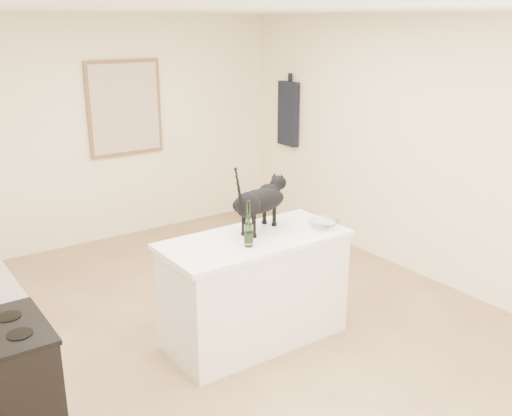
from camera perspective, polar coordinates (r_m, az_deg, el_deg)
The scene contains 12 objects.
floor at distance 5.10m, azimuth -2.40°, elevation -11.93°, with size 5.50×5.50×0.00m, color tan.
ceiling at distance 4.42m, azimuth -2.86°, elevation 18.73°, with size 5.50×5.50×0.00m, color white.
wall_back at distance 7.01m, azimuth -14.90°, elevation 7.19°, with size 4.50×4.50×0.00m, color #FFECC5.
wall_right at distance 6.06m, azimuth 15.69°, elevation 5.51°, with size 5.50×5.50×0.00m, color #FFECC5.
island_base at distance 4.80m, azimuth -0.15°, elevation -8.12°, with size 1.44×0.67×0.86m, color white.
island_top at distance 4.62m, azimuth -0.15°, elevation -3.10°, with size 1.50×0.70×0.04m, color white.
artwork_frame at distance 7.05m, azimuth -12.67°, elevation 9.48°, with size 0.90×0.03×1.10m, color brown.
artwork_canvas at distance 7.04m, azimuth -12.61°, elevation 9.47°, with size 0.82×0.00×1.02m, color beige.
hanging_garment at distance 7.45m, azimuth 3.17°, elevation 9.15°, with size 0.08×0.34×0.80m, color black.
black_cat at distance 4.68m, azimuth 0.26°, elevation 0.34°, with size 0.64×0.19×0.45m, color black, non-canonical shape.
wine_bottle at distance 4.38m, azimuth -0.72°, elevation -1.84°, with size 0.07×0.07×0.31m, color #285B24.
glass_bowl at distance 4.84m, azimuth 6.64°, elevation -1.56°, with size 0.25×0.25×0.06m, color white.
Camera 1 is at (-2.36, -3.73, 2.54)m, focal length 41.01 mm.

